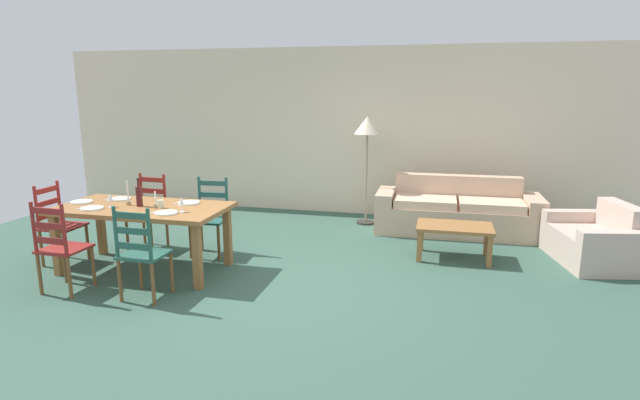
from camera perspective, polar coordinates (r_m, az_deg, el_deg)
name	(u,v)px	position (r m, az deg, el deg)	size (l,w,h in m)	color
ground_plane	(269,281)	(5.60, -5.77, -9.04)	(9.60, 9.60, 0.02)	#365749
wall_far	(333,131)	(8.42, 1.52, 7.75)	(9.60, 0.16, 2.70)	beige
dining_table	(142,214)	(6.01, -19.42, -1.47)	(1.90, 0.96, 0.75)	#996535
dining_chair_near_left	(60,247)	(5.72, -27.28, -4.78)	(0.43, 0.41, 0.96)	maroon
dining_chair_near_right	(141,253)	(5.21, -19.53, -5.66)	(0.42, 0.40, 0.96)	#265648
dining_chair_far_left	(149,212)	(6.91, -18.79, -1.27)	(0.45, 0.43, 0.96)	maroon
dining_chair_far_right	(210,217)	(6.44, -12.27, -1.84)	(0.45, 0.43, 0.96)	#24554F
dining_chair_head_west	(59,224)	(6.71, -27.41, -2.41)	(0.40, 0.42, 0.96)	maroon
dinner_plate_near_left	(92,208)	(6.05, -24.35, -0.85)	(0.24, 0.24, 0.02)	white
fork_near_left	(80,208)	(6.14, -25.45, -0.82)	(0.02, 0.17, 0.01)	silver
dinner_plate_near_right	(166,213)	(5.55, -16.98, -1.40)	(0.24, 0.24, 0.02)	white
fork_near_right	(154,213)	(5.63, -18.29, -1.36)	(0.02, 0.17, 0.01)	silver
dinner_plate_far_left	(120,199)	(6.44, -21.65, 0.13)	(0.24, 0.24, 0.02)	white
fork_far_left	(109,199)	(6.53, -22.72, 0.14)	(0.02, 0.17, 0.01)	silver
dinner_plate_far_right	(189,203)	(5.97, -14.56, -0.30)	(0.24, 0.24, 0.02)	white
fork_far_right	(177,203)	(6.04, -15.82, -0.28)	(0.02, 0.17, 0.01)	silver
dinner_plate_head_west	(82,202)	(6.44, -25.32, -0.19)	(0.24, 0.24, 0.02)	white
fork_head_west	(71,202)	(6.54, -26.34, -0.17)	(0.02, 0.17, 0.01)	silver
wine_bottle	(139,196)	(5.98, -19.76, 0.45)	(0.07, 0.07, 0.32)	#471919
wine_glass_near_left	(110,198)	(6.04, -22.63, 0.26)	(0.06, 0.06, 0.16)	white
wine_glass_near_right	(181,202)	(5.55, -15.40, -0.21)	(0.06, 0.06, 0.16)	white
coffee_cup_primary	(160,204)	(5.82, -17.57, -0.44)	(0.07, 0.07, 0.09)	beige
candle_tall	(128,198)	(6.09, -20.86, 0.23)	(0.05, 0.05, 0.28)	#998C66
candle_short	(156,204)	(5.84, -18.08, -0.38)	(0.05, 0.05, 0.19)	#998C66
couch	(457,213)	(7.54, 15.18, -1.38)	(2.29, 0.83, 0.80)	#CCA98A
coffee_table	(454,230)	(6.35, 14.95, -3.34)	(0.90, 0.56, 0.42)	#996535
armchair_upholstered	(598,242)	(6.88, 28.94, -4.19)	(1.01, 1.29, 0.72)	#CBAE9D
standing_lamp	(367,132)	(7.62, 5.37, 7.67)	(0.40, 0.40, 1.64)	#332D28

